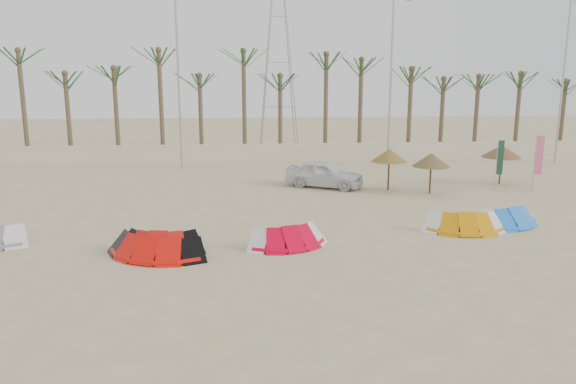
{
  "coord_description": "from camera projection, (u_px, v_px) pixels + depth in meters",
  "views": [
    {
      "loc": [
        -1.88,
        -17.44,
        6.43
      ],
      "look_at": [
        0.0,
        6.0,
        1.3
      ],
      "focal_mm": 35.0,
      "sensor_mm": 36.0,
      "label": 1
    }
  ],
  "objects": [
    {
      "name": "ground",
      "position": [
        302.0,
        269.0,
        18.51
      ],
      "size": [
        120.0,
        120.0,
        0.0
      ],
      "primitive_type": "plane",
      "color": "#B9AE8E",
      "rests_on": "ground"
    },
    {
      "name": "kite_red_left",
      "position": [
        161.0,
        239.0,
        20.36
      ],
      "size": [
        3.2,
        1.86,
        0.9
      ],
      "color": "red",
      "rests_on": "ground"
    },
    {
      "name": "lamp_c",
      "position": [
        391.0,
        80.0,
        37.38
      ],
      "size": [
        1.25,
        0.14,
        11.0
      ],
      "color": "#A5A8AD",
      "rests_on": "ground"
    },
    {
      "name": "parasol_left",
      "position": [
        389.0,
        155.0,
        30.24
      ],
      "size": [
        1.96,
        1.96,
        2.28
      ],
      "color": "#4C331E",
      "rests_on": "ground"
    },
    {
      "name": "parasol_right",
      "position": [
        502.0,
        151.0,
        31.83
      ],
      "size": [
        2.24,
        2.24,
        2.26
      ],
      "color": "#4C331E",
      "rests_on": "ground"
    },
    {
      "name": "lamp_b",
      "position": [
        179.0,
        80.0,
        36.29
      ],
      "size": [
        1.25,
        0.14,
        11.0
      ],
      "color": "#A5A8AD",
      "rests_on": "ground"
    },
    {
      "name": "palm_line",
      "position": [
        278.0,
        70.0,
        40.07
      ],
      "size": [
        52.0,
        4.0,
        7.7
      ],
      "color": "brown",
      "rests_on": "ground"
    },
    {
      "name": "kite_red_right",
      "position": [
        288.0,
        234.0,
        20.98
      ],
      "size": [
        3.38,
        2.31,
        0.9
      ],
      "color": "red",
      "rests_on": "ground"
    },
    {
      "name": "flag_pink",
      "position": [
        538.0,
        157.0,
        29.79
      ],
      "size": [
        0.45,
        0.05,
        3.2
      ],
      "color": "#A5A8AD",
      "rests_on": "ground"
    },
    {
      "name": "kite_blue",
      "position": [
        507.0,
        215.0,
        23.81
      ],
      "size": [
        3.5,
        2.49,
        0.9
      ],
      "color": "blue",
      "rests_on": "ground"
    },
    {
      "name": "kite_orange",
      "position": [
        462.0,
        220.0,
        22.96
      ],
      "size": [
        3.35,
        1.79,
        0.9
      ],
      "color": "orange",
      "rests_on": "ground"
    },
    {
      "name": "kite_red_mid",
      "position": [
        156.0,
        243.0,
        19.89
      ],
      "size": [
        4.02,
        2.67,
        0.9
      ],
      "color": "red",
      "rests_on": "ground"
    },
    {
      "name": "pylon",
      "position": [
        279.0,
        150.0,
        45.85
      ],
      "size": [
        3.0,
        3.0,
        14.0
      ],
      "primitive_type": null,
      "color": "#A5A8AD",
      "rests_on": "ground"
    },
    {
      "name": "flag_green",
      "position": [
        500.0,
        159.0,
        30.38
      ],
      "size": [
        0.44,
        0.13,
        2.87
      ],
      "color": "#A5A8AD",
      "rests_on": "ground"
    },
    {
      "name": "parasol_mid",
      "position": [
        431.0,
        160.0,
        29.48
      ],
      "size": [
        2.0,
        2.0,
        2.15
      ],
      "color": "#4C331E",
      "rests_on": "ground"
    },
    {
      "name": "car",
      "position": [
        325.0,
        174.0,
        31.32
      ],
      "size": [
        4.66,
        3.55,
        1.48
      ],
      "primitive_type": "imported",
      "rotation": [
        0.0,
        0.0,
        1.09
      ],
      "color": "white",
      "rests_on": "ground"
    },
    {
      "name": "boundary_wall",
      "position": [
        270.0,
        153.0,
        39.79
      ],
      "size": [
        60.0,
        0.3,
        1.3
      ],
      "primitive_type": "cube",
      "color": "beige",
      "rests_on": "ground"
    },
    {
      "name": "lamp_d",
      "position": [
        564.0,
        80.0,
        38.31
      ],
      "size": [
        1.25,
        0.14,
        11.0
      ],
      "color": "#A5A8AD",
      "rests_on": "ground"
    }
  ]
}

